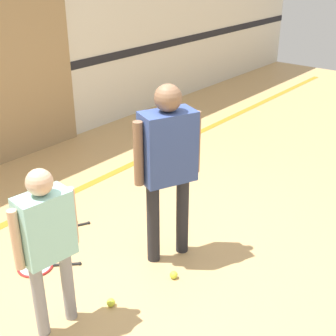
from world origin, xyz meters
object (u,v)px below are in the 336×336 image
(racket_spare_on_floor, at_px, (52,231))
(person_instructor, at_px, (168,156))
(racket_second_spare, at_px, (38,266))
(tennis_ball_by_spare_racket, at_px, (73,220))
(person_student_left, at_px, (46,235))
(tennis_ball_stray_left, at_px, (111,302))
(tennis_ball_near_instructor, at_px, (174,275))

(racket_spare_on_floor, bearing_deg, person_instructor, -41.18)
(racket_second_spare, relative_size, tennis_ball_by_spare_racket, 7.71)
(person_student_left, height_order, tennis_ball_stray_left, person_student_left)
(person_instructor, distance_m, person_student_left, 1.21)
(racket_spare_on_floor, xyz_separation_m, tennis_ball_stray_left, (-0.37, -1.20, 0.02))
(person_student_left, relative_size, racket_spare_on_floor, 2.23)
(person_instructor, bearing_deg, person_student_left, -160.62)
(tennis_ball_near_instructor, relative_size, tennis_ball_stray_left, 1.00)
(person_student_left, relative_size, tennis_ball_near_instructor, 19.33)
(tennis_ball_near_instructor, relative_size, tennis_ball_by_spare_racket, 1.00)
(person_student_left, height_order, racket_second_spare, person_student_left)
(racket_spare_on_floor, height_order, tennis_ball_by_spare_racket, tennis_ball_by_spare_racket)
(person_student_left, xyz_separation_m, tennis_ball_by_spare_racket, (1.00, 1.01, -0.76))
(racket_spare_on_floor, distance_m, racket_second_spare, 0.56)
(tennis_ball_near_instructor, height_order, tennis_ball_by_spare_racket, same)
(person_student_left, distance_m, racket_second_spare, 1.09)
(racket_spare_on_floor, bearing_deg, tennis_ball_near_instructor, -53.87)
(racket_second_spare, xyz_separation_m, tennis_ball_stray_left, (0.07, -0.85, 0.02))
(person_instructor, xyz_separation_m, tennis_ball_stray_left, (-0.80, -0.08, -0.95))
(tennis_ball_by_spare_racket, xyz_separation_m, tennis_ball_stray_left, (-0.61, -1.17, 0.00))
(racket_spare_on_floor, xyz_separation_m, racket_second_spare, (-0.43, -0.36, 0.00))
(racket_spare_on_floor, relative_size, tennis_ball_stray_left, 8.66)
(tennis_ball_by_spare_racket, bearing_deg, racket_spare_on_floor, 172.50)
(person_student_left, distance_m, tennis_ball_near_instructor, 1.27)
(racket_spare_on_floor, xyz_separation_m, tennis_ball_near_instructor, (0.20, -1.37, 0.02))
(person_student_left, bearing_deg, racket_spare_on_floor, 60.69)
(racket_second_spare, bearing_deg, person_student_left, -70.25)
(racket_spare_on_floor, bearing_deg, racket_second_spare, -112.91)
(tennis_ball_near_instructor, bearing_deg, person_instructor, 47.49)
(racket_second_spare, bearing_deg, tennis_ball_near_instructor, -12.82)
(person_student_left, distance_m, tennis_ball_by_spare_racket, 1.61)
(person_student_left, bearing_deg, person_instructor, 2.98)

